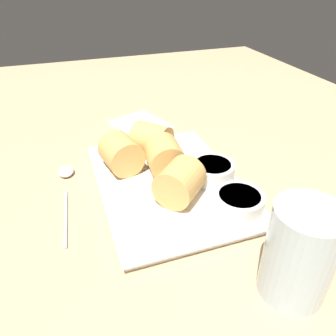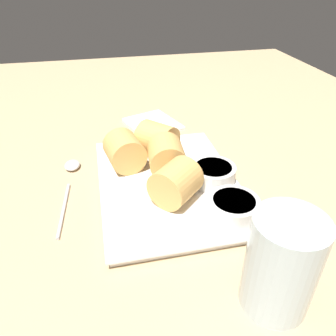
# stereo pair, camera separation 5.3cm
# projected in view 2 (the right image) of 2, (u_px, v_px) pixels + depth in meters

# --- Properties ---
(table_surface) EXTENTS (1.80, 1.40, 0.02)m
(table_surface) POSITION_uv_depth(u_px,v_px,m) (154.00, 196.00, 0.56)
(table_surface) COLOR tan
(table_surface) RESTS_ON ground
(serving_plate) EXTENTS (0.32, 0.23, 0.01)m
(serving_plate) POSITION_uv_depth(u_px,v_px,m) (168.00, 184.00, 0.56)
(serving_plate) COLOR white
(serving_plate) RESTS_ON table_surface
(roll_front_left) EXTENTS (0.09, 0.09, 0.06)m
(roll_front_left) POSITION_uv_depth(u_px,v_px,m) (177.00, 181.00, 0.50)
(roll_front_left) COLOR #DBA356
(roll_front_left) RESTS_ON serving_plate
(roll_front_right) EXTENTS (0.08, 0.07, 0.06)m
(roll_front_right) POSITION_uv_depth(u_px,v_px,m) (166.00, 155.00, 0.56)
(roll_front_right) COLOR #DBA356
(roll_front_right) RESTS_ON serving_plate
(roll_back_left) EXTENTS (0.08, 0.07, 0.06)m
(roll_back_left) POSITION_uv_depth(u_px,v_px,m) (124.00, 150.00, 0.58)
(roll_back_left) COLOR #DBA356
(roll_back_left) RESTS_ON serving_plate
(roll_back_right) EXTENTS (0.09, 0.09, 0.06)m
(roll_back_right) POSITION_uv_depth(u_px,v_px,m) (155.00, 139.00, 0.61)
(roll_back_right) COLOR #DBA356
(roll_back_right) RESTS_ON serving_plate
(dipping_bowl_near) EXTENTS (0.07, 0.07, 0.03)m
(dipping_bowl_near) POSITION_uv_depth(u_px,v_px,m) (213.00, 173.00, 0.54)
(dipping_bowl_near) COLOR silver
(dipping_bowl_near) RESTS_ON serving_plate
(dipping_bowl_far) EXTENTS (0.07, 0.07, 0.03)m
(dipping_bowl_far) POSITION_uv_depth(u_px,v_px,m) (233.00, 207.00, 0.47)
(dipping_bowl_far) COLOR silver
(dipping_bowl_far) RESTS_ON serving_plate
(spoon) EXTENTS (0.21, 0.03, 0.01)m
(spoon) POSITION_uv_depth(u_px,v_px,m) (71.00, 173.00, 0.59)
(spoon) COLOR silver
(spoon) RESTS_ON table_surface
(napkin) EXTENTS (0.15, 0.14, 0.01)m
(napkin) POSITION_uv_depth(u_px,v_px,m) (153.00, 124.00, 0.77)
(napkin) COLOR white
(napkin) RESTS_ON table_surface
(drinking_glass) EXTENTS (0.08, 0.08, 0.12)m
(drinking_glass) POSITION_uv_depth(u_px,v_px,m) (281.00, 264.00, 0.34)
(drinking_glass) COLOR silver
(drinking_glass) RESTS_ON table_surface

